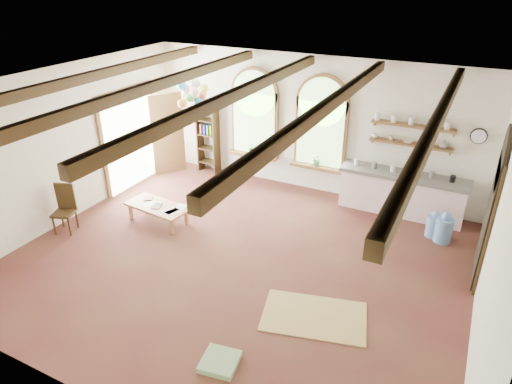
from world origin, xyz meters
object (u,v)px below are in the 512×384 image
Objects in this scene: kitchen_counter at (401,193)px; balloon_cluster at (192,93)px; coffee_table at (157,207)px; side_chair at (65,218)px.

balloon_cluster reaches higher than kitchen_counter.
balloon_cluster is (-4.71, -0.90, 1.86)m from kitchen_counter.
coffee_table is at bearing -83.57° from balloon_cluster.
balloon_cluster is at bearing 96.43° from coffee_table.
kitchen_counter is 5.26m from coffee_table.
coffee_table is 1.85m from side_chair.
side_chair reaches higher than kitchen_counter.
kitchen_counter is at bearing 10.79° from balloon_cluster.
balloon_cluster reaches higher than coffee_table.
kitchen_counter is 7.10m from side_chair.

